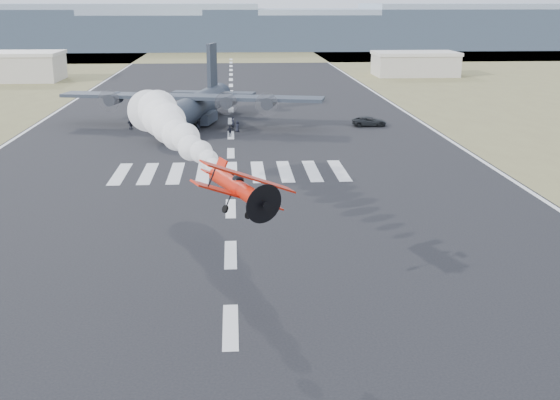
{
  "coord_description": "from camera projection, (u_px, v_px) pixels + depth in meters",
  "views": [
    {
      "loc": [
        0.38,
        -25.05,
        18.15
      ],
      "look_at": [
        3.71,
        24.49,
        4.0
      ],
      "focal_mm": 45.0,
      "sensor_mm": 36.0,
      "label": 1
    }
  ],
  "objects": [
    {
      "name": "crew_e",
      "position": [
        237.0,
        126.0,
        100.37
      ],
      "size": [
        0.86,
        0.9,
        1.59
      ],
      "primitive_type": "imported",
      "rotation": [
        0.0,
        0.0,
        2.26
      ],
      "color": "black",
      "rests_on": "ground"
    },
    {
      "name": "crew_a",
      "position": [
        233.0,
        123.0,
        102.21
      ],
      "size": [
        0.87,
        0.88,
        1.86
      ],
      "primitive_type": "imported",
      "rotation": [
        0.0,
        0.0,
        2.3
      ],
      "color": "black",
      "rests_on": "ground"
    },
    {
      "name": "crew_b",
      "position": [
        173.0,
        128.0,
        98.86
      ],
      "size": [
        0.8,
        0.94,
        1.66
      ],
      "primitive_type": "imported",
      "rotation": [
        0.0,
        0.0,
        5.15
      ],
      "color": "black",
      "rests_on": "ground"
    },
    {
      "name": "ridge_seg_e",
      "position": [
        393.0,
        28.0,
        280.61
      ],
      "size": [
        150.0,
        50.0,
        15.0
      ],
      "primitive_type": "cube",
      "color": "gray",
      "rests_on": "ground"
    },
    {
      "name": "support_vehicle",
      "position": [
        369.0,
        121.0,
        105.04
      ],
      "size": [
        5.11,
        2.38,
        1.42
      ],
      "primitive_type": "imported",
      "rotation": [
        0.0,
        0.0,
        1.58
      ],
      "color": "black",
      "rests_on": "ground"
    },
    {
      "name": "crew_c",
      "position": [
        167.0,
        132.0,
        95.84
      ],
      "size": [
        1.08,
        0.54,
        1.65
      ],
      "primitive_type": "imported",
      "rotation": [
        0.0,
        0.0,
        0.05
      ],
      "color": "black",
      "rests_on": "ground"
    },
    {
      "name": "crew_d",
      "position": [
        230.0,
        131.0,
        96.73
      ],
      "size": [
        1.02,
        0.71,
        1.57
      ],
      "primitive_type": "imported",
      "rotation": [
        0.0,
        0.0,
        3.43
      ],
      "color": "black",
      "rests_on": "ground"
    },
    {
      "name": "ridge_seg_f",
      "position": [
        551.0,
        25.0,
        284.52
      ],
      "size": [
        150.0,
        50.0,
        17.0
      ],
      "primitive_type": "cube",
      "color": "gray",
      "rests_on": "ground"
    },
    {
      "name": "hangar_right",
      "position": [
        415.0,
        63.0,
        175.06
      ],
      "size": [
        20.5,
        12.5,
        5.9
      ],
      "color": "#A7A194",
      "rests_on": "ground"
    },
    {
      "name": "aerobatic_biplane",
      "position": [
        239.0,
        188.0,
        39.45
      ],
      "size": [
        5.9,
        5.9,
        3.8
      ],
      "rotation": [
        0.0,
        0.41,
        0.27
      ],
      "color": "red"
    },
    {
      "name": "ridge_seg_c",
      "position": [
        63.0,
        26.0,
        271.95
      ],
      "size": [
        150.0,
        50.0,
        17.0
      ],
      "primitive_type": "cube",
      "color": "gray",
      "rests_on": "ground"
    },
    {
      "name": "crew_f",
      "position": [
        131.0,
        123.0,
        102.52
      ],
      "size": [
        1.35,
        1.77,
        1.86
      ],
      "primitive_type": "imported",
      "rotation": [
        0.0,
        0.0,
        1.04
      ],
      "color": "black",
      "rests_on": "ground"
    },
    {
      "name": "hangar_left",
      "position": [
        8.0,
        66.0,
        163.83
      ],
      "size": [
        24.5,
        14.5,
        6.7
      ],
      "color": "#A7A194",
      "rests_on": "ground"
    },
    {
      "name": "crew_h",
      "position": [
        199.0,
        127.0,
        99.48
      ],
      "size": [
        0.98,
        0.95,
        1.74
      ],
      "primitive_type": "imported",
      "rotation": [
        0.0,
        0.0,
        0.71
      ],
      "color": "black",
      "rests_on": "ground"
    },
    {
      "name": "runway_markings",
      "position": [
        231.0,
        153.0,
        86.56
      ],
      "size": [
        60.0,
        260.0,
        0.01
      ],
      "primitive_type": null,
      "color": "silver",
      "rests_on": "ground"
    },
    {
      "name": "crew_g",
      "position": [
        183.0,
        126.0,
        100.9
      ],
      "size": [
        0.68,
        0.74,
        1.63
      ],
      "primitive_type": "imported",
      "rotation": [
        0.0,
        0.0,
        4.31
      ],
      "color": "black",
      "rests_on": "ground"
    },
    {
      "name": "smoke_trail",
      "position": [
        162.0,
        119.0,
        61.31
      ],
      "size": [
        9.59,
        28.28,
        3.98
      ],
      "rotation": [
        0.0,
        0.0,
        0.27
      ],
      "color": "white"
    },
    {
      "name": "ridge_seg_d",
      "position": [
        231.0,
        31.0,
        276.69
      ],
      "size": [
        150.0,
        50.0,
        13.0
      ],
      "primitive_type": "cube",
      "color": "gray",
      "rests_on": "ground"
    },
    {
      "name": "transport_aircraft",
      "position": [
        195.0,
        105.0,
        105.88
      ],
      "size": [
        39.39,
        32.22,
        11.45
      ],
      "rotation": [
        0.0,
        0.0,
        -0.23
      ],
      "color": "#202330",
      "rests_on": "ground"
    },
    {
      "name": "scrub_far",
      "position": [
        231.0,
        53.0,
        249.68
      ],
      "size": [
        500.0,
        80.0,
        0.0
      ],
      "primitive_type": "cube",
      "color": "olive",
      "rests_on": "ground"
    }
  ]
}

